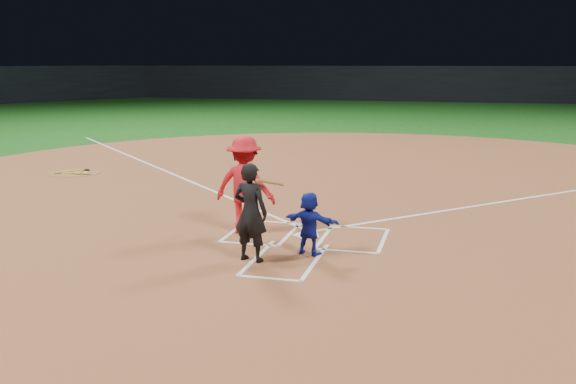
% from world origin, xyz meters
% --- Properties ---
extents(ground, '(120.00, 120.00, 0.00)m').
position_xyz_m(ground, '(0.00, 0.00, 0.00)').
color(ground, '#114712').
rests_on(ground, ground).
extents(home_plate_dirt, '(28.00, 28.00, 0.01)m').
position_xyz_m(home_plate_dirt, '(0.00, 6.00, 0.01)').
color(home_plate_dirt, brown).
rests_on(home_plate_dirt, ground).
extents(stadium_wall_far, '(80.00, 1.20, 3.20)m').
position_xyz_m(stadium_wall_far, '(0.00, 48.00, 1.60)').
color(stadium_wall_far, black).
rests_on(stadium_wall_far, ground).
extents(home_plate, '(0.60, 0.60, 0.02)m').
position_xyz_m(home_plate, '(0.00, 0.00, 0.02)').
color(home_plate, white).
rests_on(home_plate, home_plate_dirt).
extents(on_deck_circle, '(1.70, 1.70, 0.01)m').
position_xyz_m(on_deck_circle, '(-9.07, 5.59, 0.02)').
color(on_deck_circle, brown).
rests_on(on_deck_circle, home_plate_dirt).
extents(on_deck_logo, '(0.80, 0.80, 0.00)m').
position_xyz_m(on_deck_logo, '(-9.07, 5.59, 0.02)').
color(on_deck_logo, yellow).
rests_on(on_deck_logo, on_deck_circle).
extents(on_deck_bat_a, '(0.36, 0.81, 0.06)m').
position_xyz_m(on_deck_bat_a, '(-8.92, 5.84, 0.05)').
color(on_deck_bat_a, brown).
rests_on(on_deck_bat_a, on_deck_circle).
extents(on_deck_bat_b, '(0.55, 0.71, 0.06)m').
position_xyz_m(on_deck_bat_b, '(-9.27, 5.49, 0.05)').
color(on_deck_bat_b, olive).
rests_on(on_deck_bat_b, on_deck_circle).
extents(on_deck_bat_c, '(0.84, 0.18, 0.06)m').
position_xyz_m(on_deck_bat_c, '(-8.77, 5.29, 0.05)').
color(on_deck_bat_c, '#A1723B').
rests_on(on_deck_bat_c, on_deck_circle).
extents(bat_weight_donut, '(0.19, 0.19, 0.05)m').
position_xyz_m(bat_weight_donut, '(-8.87, 5.99, 0.05)').
color(bat_weight_donut, black).
rests_on(bat_weight_donut, on_deck_circle).
extents(catcher, '(1.16, 0.63, 1.19)m').
position_xyz_m(catcher, '(0.34, -1.28, 0.61)').
color(catcher, '#121D93').
rests_on(catcher, home_plate_dirt).
extents(umpire, '(0.73, 0.56, 1.80)m').
position_xyz_m(umpire, '(-0.60, -1.93, 0.91)').
color(umpire, black).
rests_on(umpire, home_plate_dirt).
extents(chalk_markings, '(28.35, 17.32, 0.01)m').
position_xyz_m(chalk_markings, '(0.00, 5.29, 0.01)').
color(chalk_markings, white).
rests_on(chalk_markings, home_plate_dirt).
extents(batter_at_plate, '(1.50, 0.99, 2.05)m').
position_xyz_m(batter_at_plate, '(-1.32, -0.09, 1.04)').
color(batter_at_plate, red).
rests_on(batter_at_plate, home_plate_dirt).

